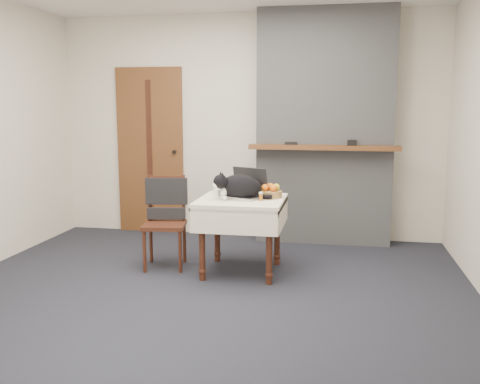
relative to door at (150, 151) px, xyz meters
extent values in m
plane|color=black|center=(1.20, -1.97, -1.00)|extent=(4.50, 4.50, 0.00)
cube|color=beige|center=(1.20, 0.03, 0.30)|extent=(4.50, 0.02, 2.60)
cube|color=brown|center=(0.00, 0.00, 0.00)|extent=(0.82, 0.05, 2.00)
cube|color=#3C1A10|center=(0.00, -0.03, 0.00)|extent=(0.06, 0.01, 1.70)
cylinder|color=black|center=(0.32, -0.04, 0.00)|extent=(0.04, 0.06, 0.04)
cube|color=gray|center=(2.10, -0.12, 0.30)|extent=(1.50, 0.30, 2.60)
cube|color=brown|center=(2.10, -0.36, 0.10)|extent=(1.62, 0.18, 0.05)
cube|color=black|center=(1.75, -0.36, 0.14)|extent=(0.14, 0.04, 0.03)
cube|color=black|center=(2.40, -0.36, 0.16)|extent=(0.10, 0.07, 0.06)
cylinder|color=#3C1A10|center=(1.10, -1.74, -0.68)|extent=(0.06, 0.06, 0.64)
sphere|color=#3C1A10|center=(1.10, -1.74, -0.92)|extent=(0.07, 0.07, 0.07)
cylinder|color=#3C1A10|center=(1.70, -1.74, -0.68)|extent=(0.06, 0.06, 0.64)
sphere|color=#3C1A10|center=(1.70, -1.74, -0.92)|extent=(0.07, 0.07, 0.07)
cylinder|color=#3C1A10|center=(1.10, -1.14, -0.68)|extent=(0.06, 0.06, 0.64)
sphere|color=#3C1A10|center=(1.10, -1.14, -0.92)|extent=(0.07, 0.07, 0.07)
cylinder|color=#3C1A10|center=(1.70, -1.14, -0.68)|extent=(0.06, 0.06, 0.64)
sphere|color=#3C1A10|center=(1.70, -1.14, -0.92)|extent=(0.07, 0.07, 0.07)
cube|color=beige|center=(1.40, -1.44, -0.33)|extent=(0.78, 0.78, 0.06)
cube|color=beige|center=(1.40, -1.82, -0.44)|extent=(0.78, 0.01, 0.22)
cube|color=beige|center=(1.40, -1.05, -0.44)|extent=(0.78, 0.01, 0.22)
cube|color=beige|center=(1.01, -1.44, -0.44)|extent=(0.01, 0.78, 0.22)
cube|color=beige|center=(1.78, -1.44, -0.44)|extent=(0.01, 0.78, 0.22)
cube|color=#B7B7BC|center=(1.39, -1.41, -0.29)|extent=(0.44, 0.38, 0.02)
cube|color=black|center=(1.39, -1.41, -0.28)|extent=(0.35, 0.28, 0.00)
cube|color=black|center=(1.45, -1.27, -0.15)|extent=(0.36, 0.21, 0.25)
cube|color=#96B2DC|center=(1.45, -1.27, -0.15)|extent=(0.33, 0.19, 0.23)
ellipsoid|color=black|center=(1.38, -1.46, -0.19)|extent=(0.41, 0.34, 0.23)
ellipsoid|color=black|center=(1.48, -1.42, -0.21)|extent=(0.25, 0.26, 0.18)
sphere|color=black|center=(1.22, -1.54, -0.13)|extent=(0.17, 0.17, 0.13)
ellipsoid|color=white|center=(1.18, -1.56, -0.16)|extent=(0.08, 0.08, 0.06)
ellipsoid|color=white|center=(1.25, -1.52, -0.23)|extent=(0.08, 0.09, 0.09)
cone|color=black|center=(1.25, -1.57, -0.07)|extent=(0.06, 0.06, 0.05)
cone|color=black|center=(1.22, -1.50, -0.07)|extent=(0.06, 0.06, 0.05)
cylinder|color=black|center=(1.58, -1.45, -0.27)|extent=(0.20, 0.06, 0.04)
sphere|color=white|center=(1.26, -1.57, -0.28)|extent=(0.04, 0.04, 0.04)
sphere|color=white|center=(1.23, -1.49, -0.28)|extent=(0.04, 0.04, 0.04)
cylinder|color=white|center=(1.16, -1.43, -0.26)|extent=(0.07, 0.07, 0.08)
cylinder|color=#9C5713|center=(1.59, -1.51, -0.27)|extent=(0.03, 0.03, 0.06)
cylinder|color=silver|center=(1.59, -1.51, -0.23)|extent=(0.04, 0.04, 0.01)
cylinder|color=#AA7A44|center=(1.65, -1.32, -0.27)|extent=(0.22, 0.22, 0.06)
sphere|color=orange|center=(1.60, -1.35, -0.21)|extent=(0.07, 0.07, 0.07)
sphere|color=orange|center=(1.68, -1.36, -0.21)|extent=(0.07, 0.07, 0.07)
sphere|color=orange|center=(1.65, -1.28, -0.21)|extent=(0.07, 0.07, 0.07)
sphere|color=yellow|center=(1.70, -1.29, -0.21)|extent=(0.07, 0.07, 0.07)
sphere|color=orange|center=(1.61, -1.28, -0.21)|extent=(0.07, 0.07, 0.07)
cube|color=black|center=(1.56, -1.45, -0.30)|extent=(0.10, 0.10, 0.01)
cube|color=#3C1A10|center=(0.65, -1.43, -0.58)|extent=(0.45, 0.45, 0.04)
cylinder|color=#3C1A10|center=(0.51, -1.62, -0.79)|extent=(0.03, 0.03, 0.42)
cylinder|color=#3C1A10|center=(0.84, -1.56, -0.79)|extent=(0.03, 0.03, 0.42)
cylinder|color=#3C1A10|center=(0.45, -1.29, -0.79)|extent=(0.03, 0.03, 0.42)
cylinder|color=#3C1A10|center=(0.78, -1.24, -0.79)|extent=(0.03, 0.03, 0.42)
cylinder|color=#3C1A10|center=(0.45, -1.29, -0.35)|extent=(0.03, 0.03, 0.46)
cylinder|color=#3C1A10|center=(0.78, -1.24, -0.35)|extent=(0.03, 0.03, 0.46)
cube|color=#3C1A10|center=(0.62, -1.26, -0.26)|extent=(0.33, 0.08, 0.26)
cube|color=black|center=(0.62, -1.27, -0.28)|extent=(0.41, 0.12, 0.26)
camera|label=1|loc=(2.27, -6.20, 0.54)|focal=40.00mm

